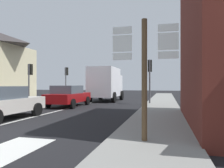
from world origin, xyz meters
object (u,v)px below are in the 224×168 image
sedan_near (1,102)px  route_sign_post (144,70)px  traffic_light_near_right (150,72)px  delivery_truck (106,83)px  traffic_light_far_left (66,75)px  traffic_light_near_left (30,74)px  sedan_far (68,96)px

sedan_near → route_sign_post: route_sign_post is taller
sedan_near → traffic_light_near_right: traffic_light_near_right is taller
sedan_near → traffic_light_near_right: 10.60m
delivery_truck → traffic_light_far_left: bearing=149.5°
route_sign_post → traffic_light_near_left: traffic_light_near_left is taller
route_sign_post → traffic_light_near_right: 11.23m
traffic_light_near_right → traffic_light_far_left: traffic_light_far_left is taller
traffic_light_near_right → traffic_light_far_left: (-9.82, 5.97, 0.05)m
sedan_near → route_sign_post: (6.52, -2.53, 1.15)m
route_sign_post → traffic_light_near_left: (-10.50, 10.36, 0.49)m
sedan_near → traffic_light_far_left: (-3.98, 14.63, 1.82)m
sedan_near → delivery_truck: bearing=81.9°
traffic_light_near_left → traffic_light_near_right: (9.82, 0.83, 0.13)m
sedan_far → traffic_light_far_left: bearing=116.8°
route_sign_post → traffic_light_near_right: size_ratio=0.94×
sedan_far → traffic_light_near_right: size_ratio=1.24×
delivery_truck → traffic_light_near_right: 5.07m
traffic_light_near_right → traffic_light_far_left: 11.49m
traffic_light_far_left → route_sign_post: bearing=-58.5°
sedan_far → traffic_light_near_left: bearing=156.9°
traffic_light_near_right → sedan_far: bearing=-153.7°
delivery_truck → sedan_near: bearing=-98.1°
sedan_far → delivery_truck: delivery_truck is taller
traffic_light_near_left → traffic_light_far_left: traffic_light_far_left is taller
sedan_far → traffic_light_near_left: size_ratio=1.30×
sedan_near → traffic_light_near_left: bearing=116.9°
sedan_far → traffic_light_near_right: traffic_light_near_right is taller
traffic_light_near_right → route_sign_post: bearing=-86.5°
traffic_light_near_right → traffic_light_far_left: size_ratio=0.98×
sedan_far → traffic_light_near_left: (-4.38, 1.87, 1.64)m
sedan_near → sedan_far: 5.98m
sedan_far → delivery_truck: size_ratio=0.84×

